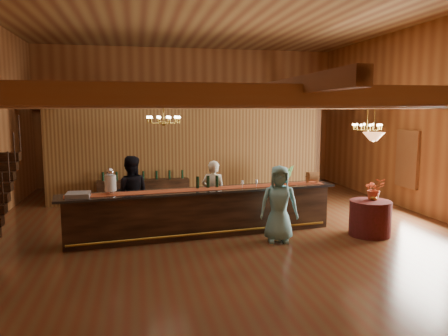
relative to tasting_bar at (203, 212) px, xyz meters
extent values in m
plane|color=#572B18|center=(0.61, 0.61, -0.57)|extent=(14.00, 14.00, 0.00)
plane|color=olive|center=(0.61, 0.61, 4.93)|extent=(14.00, 14.00, 0.00)
cube|color=#A06333|center=(0.61, 7.61, 2.18)|extent=(12.00, 0.10, 5.50)
cube|color=#A06333|center=(0.61, -6.39, 2.18)|extent=(12.00, 0.10, 5.50)
cube|color=#A06333|center=(6.61, 0.61, 2.18)|extent=(0.10, 14.00, 5.50)
cube|color=brown|center=(0.61, -4.89, 2.63)|extent=(11.90, 0.20, 0.28)
cube|color=brown|center=(0.61, -2.39, 2.63)|extent=(11.90, 0.20, 0.28)
cube|color=brown|center=(0.61, 0.11, 2.63)|extent=(11.90, 0.20, 0.28)
cube|color=brown|center=(0.61, 2.61, 2.63)|extent=(11.90, 0.20, 0.28)
cube|color=brown|center=(0.61, 5.11, 2.63)|extent=(11.90, 0.20, 0.28)
cube|color=brown|center=(0.61, 7.41, 2.63)|extent=(11.90, 0.20, 0.28)
cube|color=brown|center=(-3.89, 0.61, 2.77)|extent=(0.18, 13.90, 0.22)
cube|color=brown|center=(0.61, 0.61, 2.77)|extent=(0.18, 13.90, 0.22)
cube|color=brown|center=(5.11, 0.61, 2.77)|extent=(0.18, 13.90, 0.22)
cube|color=brown|center=(-3.89, 5.11, 1.03)|extent=(0.20, 0.20, 3.20)
cube|color=brown|center=(5.11, 5.11, 1.03)|extent=(0.20, 0.20, 3.20)
cube|color=brown|center=(0.11, 4.11, 0.98)|extent=(9.00, 0.18, 3.10)
cube|color=white|center=(6.56, 1.61, 0.98)|extent=(0.12, 1.05, 1.75)
cube|color=#412414|center=(1.61, 6.11, -0.02)|extent=(1.20, 0.60, 1.10)
cube|color=#A06234|center=(-1.39, 6.11, -0.07)|extent=(1.00, 0.60, 1.00)
cube|color=#412414|center=(0.00, 0.00, -0.04)|extent=(6.48, 1.49, 1.07)
cube|color=black|center=(0.00, 0.00, 0.53)|extent=(6.82, 1.67, 0.05)
cube|color=maroon|center=(0.00, 0.00, 0.56)|extent=(6.34, 1.21, 0.01)
cylinder|color=olive|center=(0.00, -0.43, -0.41)|extent=(6.19, 0.83, 0.05)
cylinder|color=silver|center=(-2.15, -0.21, 0.60)|extent=(0.18, 0.18, 0.08)
cylinder|color=silver|center=(-2.15, -0.21, 0.82)|extent=(0.26, 0.26, 0.36)
sphere|color=silver|center=(-2.15, -0.21, 1.07)|extent=(0.18, 0.18, 0.18)
cube|color=gray|center=(-2.83, -0.41, 0.61)|extent=(0.50, 0.50, 0.10)
cube|color=#A06234|center=(2.79, 0.31, 0.71)|extent=(0.06, 0.06, 0.30)
cube|color=#A06234|center=(3.07, 0.31, 0.71)|extent=(0.06, 0.06, 0.30)
cylinder|color=#A06234|center=(2.93, 0.31, 0.74)|extent=(0.24, 0.24, 0.24)
cylinder|color=black|center=(-0.12, 0.12, 0.71)|extent=(0.07, 0.07, 0.30)
cylinder|color=black|center=(0.14, 0.15, 0.71)|extent=(0.07, 0.07, 0.30)
cylinder|color=black|center=(0.15, 0.15, 0.71)|extent=(0.07, 0.07, 0.30)
cylinder|color=black|center=(0.37, 0.18, 0.71)|extent=(0.07, 0.07, 0.30)
cube|color=#412414|center=(-1.35, 3.81, -0.17)|extent=(2.92, 0.61, 0.82)
cylinder|color=#55161C|center=(3.96, -0.82, -0.15)|extent=(0.98, 0.98, 0.85)
cylinder|color=olive|center=(-0.88, 0.53, 2.38)|extent=(0.02, 0.02, 0.50)
sphere|color=olive|center=(-0.88, 0.53, 2.13)|extent=(0.12, 0.12, 0.12)
torus|color=olive|center=(-0.88, 0.53, 2.23)|extent=(0.80, 0.80, 0.04)
cylinder|color=olive|center=(4.88, 1.13, 2.26)|extent=(0.02, 0.02, 0.74)
sphere|color=olive|center=(4.88, 1.13, 1.89)|extent=(0.12, 0.12, 0.12)
torus|color=olive|center=(4.88, 1.13, 1.99)|extent=(0.80, 0.80, 0.04)
cylinder|color=olive|center=(3.96, -0.82, 2.23)|extent=(0.02, 0.02, 0.80)
cone|color=#EF8C4B|center=(3.96, -0.82, 1.83)|extent=(0.52, 0.52, 0.20)
imported|color=white|center=(0.39, 0.77, 0.29)|extent=(0.75, 0.64, 1.73)
imported|color=black|center=(-1.72, 0.71, 0.38)|extent=(0.99, 0.80, 1.91)
imported|color=#6AB4BF|center=(1.63, -0.87, 0.31)|extent=(0.97, 0.74, 1.77)
imported|color=#326430|center=(3.04, 2.83, 0.08)|extent=(0.86, 0.78, 1.30)
imported|color=#C54F2A|center=(4.11, -0.71, 0.55)|extent=(0.53, 0.48, 0.53)
imported|color=olive|center=(4.05, -0.78, 0.41)|extent=(0.15, 0.15, 0.27)
camera|label=1|loc=(-1.56, -10.24, 2.43)|focal=35.00mm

